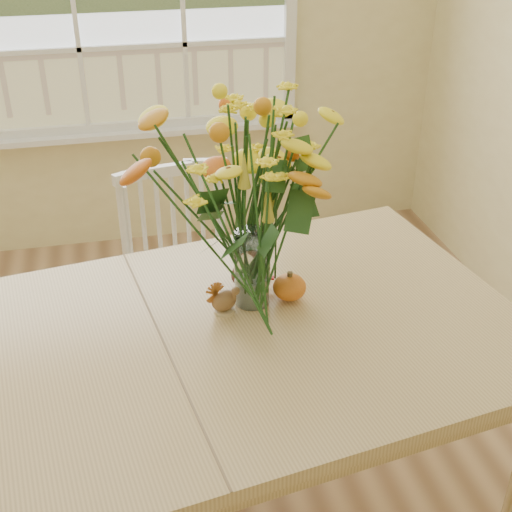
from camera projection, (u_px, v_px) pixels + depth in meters
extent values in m
cube|color=beige|center=(74.00, 8.00, 3.47)|extent=(4.00, 0.02, 2.70)
cube|color=white|center=(90.00, 136.00, 3.74)|extent=(2.42, 0.12, 0.03)
cube|color=tan|center=(257.00, 330.00, 2.00)|extent=(1.69, 1.32, 0.04)
cube|color=tan|center=(257.00, 349.00, 2.04)|extent=(1.55, 1.18, 0.10)
cylinder|color=tan|center=(26.00, 396.00, 2.36)|extent=(0.07, 0.07, 0.78)
cylinder|color=tan|center=(370.00, 314.00, 2.79)|extent=(0.07, 0.07, 0.78)
cube|color=white|center=(190.00, 303.00, 2.75)|extent=(0.51, 0.49, 0.05)
cube|color=white|center=(174.00, 228.00, 2.76)|extent=(0.45, 0.11, 0.51)
cylinder|color=white|center=(162.00, 384.00, 2.68)|extent=(0.04, 0.04, 0.44)
cylinder|color=white|center=(143.00, 337.00, 2.94)|extent=(0.04, 0.04, 0.44)
cylinder|color=white|center=(245.00, 363.00, 2.79)|extent=(0.04, 0.04, 0.44)
cylinder|color=white|center=(219.00, 320.00, 3.05)|extent=(0.04, 0.04, 0.44)
cylinder|color=white|center=(252.00, 268.00, 2.04)|extent=(0.11, 0.11, 0.24)
ellipsoid|color=#CE5618|center=(289.00, 288.00, 2.09)|extent=(0.10, 0.10, 0.08)
cylinder|color=#CCB78C|center=(224.00, 310.00, 2.04)|extent=(0.06, 0.06, 0.01)
ellipsoid|color=brown|center=(224.00, 301.00, 2.03)|extent=(0.10, 0.08, 0.07)
ellipsoid|color=#38160F|center=(244.00, 276.00, 2.15)|extent=(0.08, 0.08, 0.07)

